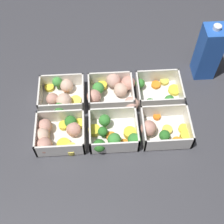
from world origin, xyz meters
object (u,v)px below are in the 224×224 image
object	(u,v)px
container_near_left	(57,134)
container_far_left	(62,96)
juice_carton	(208,52)
container_far_right	(158,92)
container_near_right	(163,130)
container_near_center	(113,134)
container_far_center	(114,91)

from	to	relation	value
container_near_left	container_far_left	world-z (taller)	same
container_near_left	juice_carton	bearing A→B (deg)	25.32
container_far_right	juice_carton	size ratio (longest dim) A/B	0.74
container_near_left	container_near_right	bearing A→B (deg)	-0.71
container_near_center	container_far_right	distance (m)	0.21
container_far_center	juice_carton	distance (m)	0.32
container_near_left	container_far_center	bearing A→B (deg)	39.55
container_far_center	container_far_left	bearing A→B (deg)	-176.87
container_near_left	juice_carton	world-z (taller)	juice_carton
container_near_right	juice_carton	size ratio (longest dim) A/B	0.79
container_far_center	container_far_right	world-z (taller)	same
container_far_left	container_far_right	distance (m)	0.30
container_far_center	container_far_right	xyz separation A→B (m)	(0.14, -0.01, -0.00)
container_near_left	juice_carton	distance (m)	0.53
container_near_center	container_near_left	bearing A→B (deg)	176.19
container_near_left	container_far_right	bearing A→B (deg)	23.18
container_far_center	juice_carton	bearing A→B (deg)	15.09
container_far_left	container_far_center	world-z (taller)	same
container_near_right	container_far_right	distance (m)	0.14
container_far_right	container_near_left	bearing A→B (deg)	-156.82
container_near_left	container_near_right	size ratio (longest dim) A/B	0.99
container_near_center	container_far_left	size ratio (longest dim) A/B	1.10
container_near_left	container_near_center	xyz separation A→B (m)	(0.16, -0.01, 0.00)
container_far_left	container_far_right	world-z (taller)	same
container_near_left	container_far_right	distance (m)	0.34
container_near_center	juice_carton	bearing A→B (deg)	36.94
container_near_right	container_far_left	size ratio (longest dim) A/B	1.15
container_near_right	container_far_right	world-z (taller)	same
container_near_center	juice_carton	world-z (taller)	juice_carton
container_near_center	container_far_center	xyz separation A→B (m)	(0.01, 0.16, 0.00)
container_near_center	container_near_right	size ratio (longest dim) A/B	0.96
container_near_right	juice_carton	xyz separation A→B (m)	(0.17, 0.23, 0.07)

